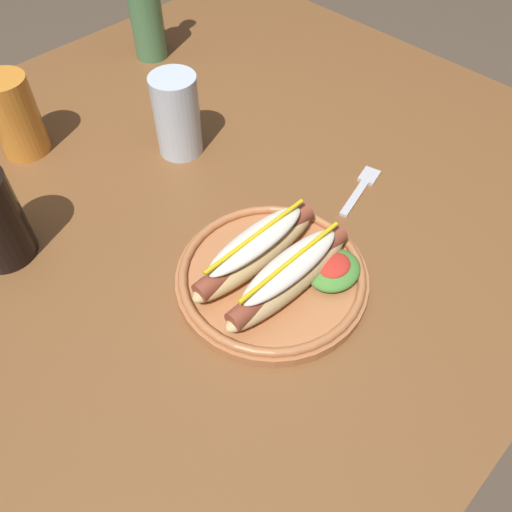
{
  "coord_description": "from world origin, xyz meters",
  "views": [
    {
      "loc": [
        -0.37,
        -0.49,
        1.3
      ],
      "look_at": [
        -0.06,
        -0.18,
        0.77
      ],
      "focal_mm": 36.51,
      "sensor_mm": 36.0,
      "label": 1
    }
  ],
  "objects_px": {
    "hot_dog_plate": "(275,270)",
    "water_cup": "(177,115)",
    "glass_bottle": "(145,10)",
    "fork": "(362,187)",
    "extra_cup": "(15,116)"
  },
  "relations": [
    {
      "from": "hot_dog_plate",
      "to": "extra_cup",
      "type": "relative_size",
      "value": 1.94
    },
    {
      "from": "hot_dog_plate",
      "to": "fork",
      "type": "distance_m",
      "value": 0.23
    },
    {
      "from": "hot_dog_plate",
      "to": "fork",
      "type": "bearing_deg",
      "value": 7.4
    },
    {
      "from": "fork",
      "to": "water_cup",
      "type": "height_order",
      "value": "water_cup"
    },
    {
      "from": "extra_cup",
      "to": "glass_bottle",
      "type": "height_order",
      "value": "glass_bottle"
    },
    {
      "from": "fork",
      "to": "extra_cup",
      "type": "relative_size",
      "value": 0.91
    },
    {
      "from": "water_cup",
      "to": "glass_bottle",
      "type": "distance_m",
      "value": 0.32
    },
    {
      "from": "hot_dog_plate",
      "to": "water_cup",
      "type": "distance_m",
      "value": 0.32
    },
    {
      "from": "hot_dog_plate",
      "to": "glass_bottle",
      "type": "distance_m",
      "value": 0.64
    },
    {
      "from": "glass_bottle",
      "to": "water_cup",
      "type": "bearing_deg",
      "value": -118.97
    },
    {
      "from": "water_cup",
      "to": "glass_bottle",
      "type": "bearing_deg",
      "value": 61.03
    },
    {
      "from": "hot_dog_plate",
      "to": "water_cup",
      "type": "bearing_deg",
      "value": 73.07
    },
    {
      "from": "water_cup",
      "to": "hot_dog_plate",
      "type": "bearing_deg",
      "value": -106.93
    },
    {
      "from": "fork",
      "to": "glass_bottle",
      "type": "xyz_separation_m",
      "value": [
        0.02,
        0.55,
        0.09
      ]
    },
    {
      "from": "water_cup",
      "to": "glass_bottle",
      "type": "relative_size",
      "value": 0.54
    }
  ]
}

